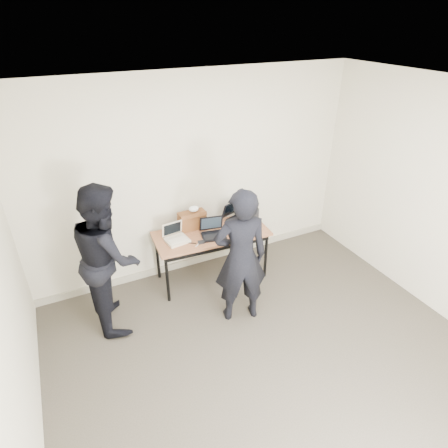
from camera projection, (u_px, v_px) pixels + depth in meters
room at (296, 270)px, 3.17m from camera, size 4.60×4.60×2.80m
desk at (212, 237)px, 4.94m from camera, size 1.54×0.75×0.72m
laptop_beige at (176, 237)px, 4.73m from camera, size 0.31×0.30×0.22m
laptop_center at (213, 231)px, 4.85m from camera, size 0.36×0.35×0.24m
laptop_right at (237, 216)px, 5.21m from camera, size 0.44×0.43×0.25m
leather_satchel at (192, 220)px, 4.96m from camera, size 0.36×0.18×0.25m
tissue at (194, 209)px, 4.90m from camera, size 0.13×0.10×0.08m
equipment_box at (247, 212)px, 5.26m from camera, size 0.27×0.23×0.15m
power_brick at (201, 242)px, 4.69m from camera, size 0.09×0.06×0.03m
cables at (215, 233)px, 4.90m from camera, size 1.14×0.45×0.01m
person_typist at (241, 258)px, 4.20m from camera, size 0.69×0.54×1.69m
person_observer at (107, 257)px, 4.16m from camera, size 0.68×0.86×1.76m
baseboard at (200, 259)px, 5.56m from camera, size 4.50×0.03×0.10m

